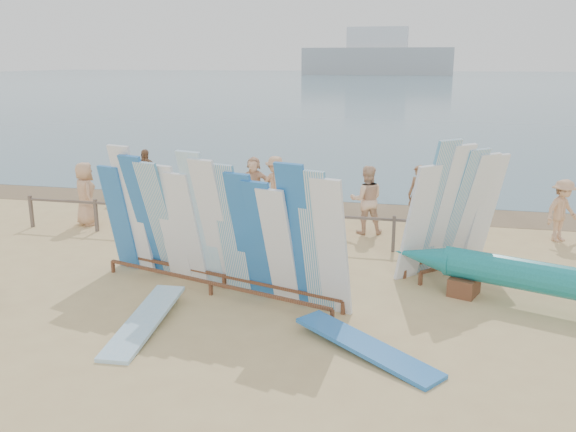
% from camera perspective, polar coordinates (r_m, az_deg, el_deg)
% --- Properties ---
extents(ground, '(160.00, 160.00, 0.00)m').
position_cam_1_polar(ground, '(13.18, -8.79, -5.98)').
color(ground, tan).
rests_on(ground, ground).
extents(ocean, '(320.00, 240.00, 0.02)m').
position_cam_1_polar(ocean, '(139.59, 11.36, 12.29)').
color(ocean, '#456A7C').
rests_on(ocean, ground).
extents(wet_sand_strip, '(40.00, 2.60, 0.01)m').
position_cam_1_polar(wet_sand_strip, '(19.75, -1.10, 1.09)').
color(wet_sand_strip, brown).
rests_on(wet_sand_strip, ground).
extents(distant_ship, '(45.00, 8.00, 14.00)m').
position_cam_1_polar(distant_ship, '(192.17, 8.32, 14.51)').
color(distant_ship, '#999EA3').
rests_on(distant_ship, ocean).
extents(fence, '(12.08, 0.08, 0.90)m').
position_cam_1_polar(fence, '(15.68, -4.85, -0.12)').
color(fence, '#66574D').
rests_on(fence, ground).
extents(main_surfboard_rack, '(5.66, 2.27, 2.88)m').
position_cam_1_polar(main_surfboard_rack, '(12.11, -6.75, -1.32)').
color(main_surfboard_rack, brown).
rests_on(main_surfboard_rack, ground).
extents(side_surfboard_rack, '(2.33, 2.32, 3.02)m').
position_cam_1_polar(side_surfboard_rack, '(13.58, 15.18, 0.26)').
color(side_surfboard_rack, brown).
rests_on(side_surfboard_rack, ground).
extents(outrigger_canoe, '(6.43, 2.85, 0.95)m').
position_cam_1_polar(outrigger_canoe, '(12.21, 24.44, -5.81)').
color(outrigger_canoe, brown).
rests_on(outrigger_canoe, ground).
extents(vendor_table, '(1.06, 0.93, 1.17)m').
position_cam_1_polar(vendor_table, '(13.25, 1.05, -3.91)').
color(vendor_table, brown).
rests_on(vendor_table, ground).
extents(flat_board_d, '(2.53, 2.00, 0.24)m').
position_cam_1_polar(flat_board_d, '(10.07, 7.29, -12.62)').
color(flat_board_d, blue).
rests_on(flat_board_d, ground).
extents(flat_board_b, '(0.73, 2.73, 0.27)m').
position_cam_1_polar(flat_board_b, '(11.14, -13.23, -10.13)').
color(flat_board_b, '#91C9E9').
rests_on(flat_board_b, ground).
extents(beach_chair_left, '(0.69, 0.70, 0.82)m').
position_cam_1_polar(beach_chair_left, '(16.94, -4.38, -0.39)').
color(beach_chair_left, '#B31413').
rests_on(beach_chair_left, ground).
extents(beach_chair_right, '(0.60, 0.62, 0.82)m').
position_cam_1_polar(beach_chair_right, '(16.19, 0.03, -1.04)').
color(beach_chair_right, '#B31413').
rests_on(beach_chair_right, ground).
extents(stroller, '(0.71, 0.85, 1.00)m').
position_cam_1_polar(stroller, '(16.17, 2.08, -0.47)').
color(stroller, '#B31413').
rests_on(stroller, ground).
extents(beachgoer_1, '(0.60, 0.63, 1.55)m').
position_cam_1_polar(beachgoer_1, '(18.81, -9.60, 2.63)').
color(beachgoer_1, '#8C6042').
rests_on(beachgoer_1, ground).
extents(beachgoer_extra_0, '(1.06, 1.02, 1.62)m').
position_cam_1_polar(beachgoer_extra_0, '(17.09, 24.26, 0.46)').
color(beachgoer_extra_0, tan).
rests_on(beachgoer_extra_0, ground).
extents(beachgoer_8, '(0.97, 0.61, 1.84)m').
position_cam_1_polar(beachgoer_8, '(16.41, 7.36, 1.51)').
color(beachgoer_8, beige).
rests_on(beachgoer_8, ground).
extents(beachgoer_2, '(0.61, 0.85, 1.58)m').
position_cam_1_polar(beachgoer_2, '(16.80, -9.63, 1.26)').
color(beachgoer_2, beige).
rests_on(beachgoer_2, ground).
extents(beachgoer_extra_1, '(1.01, 1.04, 1.73)m').
position_cam_1_polar(beachgoer_extra_1, '(20.62, -13.19, 3.73)').
color(beachgoer_extra_1, '#8C6042').
rests_on(beachgoer_extra_1, ground).
extents(beachgoer_3, '(1.16, 0.56, 1.73)m').
position_cam_1_polar(beachgoer_3, '(18.56, -1.17, 2.96)').
color(beachgoer_3, tan).
rests_on(beachgoer_3, ground).
extents(beachgoer_10, '(0.52, 1.03, 1.70)m').
position_cam_1_polar(beachgoer_10, '(16.75, 14.08, 1.20)').
color(beachgoer_10, '#8C6042').
rests_on(beachgoer_10, ground).
extents(beachgoer_5, '(1.50, 0.60, 1.58)m').
position_cam_1_polar(beachgoer_5, '(19.43, -3.23, 3.23)').
color(beachgoer_5, beige).
rests_on(beachgoer_5, ground).
extents(beachgoer_0, '(0.91, 0.92, 1.79)m').
position_cam_1_polar(beachgoer_0, '(18.08, -18.43, 1.99)').
color(beachgoer_0, tan).
rests_on(beachgoer_0, ground).
extents(beachgoer_4, '(0.98, 0.54, 1.59)m').
position_cam_1_polar(beachgoer_4, '(17.24, 0.98, 1.82)').
color(beachgoer_4, '#8C6042').
rests_on(beachgoer_4, ground).
extents(beachgoer_7, '(0.70, 0.63, 1.70)m').
position_cam_1_polar(beachgoer_7, '(17.54, 12.04, 1.91)').
color(beachgoer_7, '#8C6042').
rests_on(beachgoer_7, ground).
extents(beachgoer_11, '(1.35, 1.34, 1.55)m').
position_cam_1_polar(beachgoer_11, '(20.99, -14.82, 3.57)').
color(beachgoer_11, beige).
rests_on(beachgoer_11, ground).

